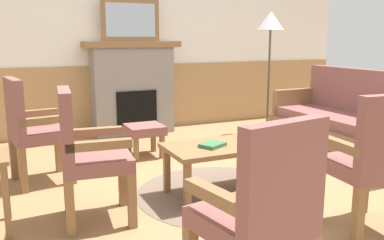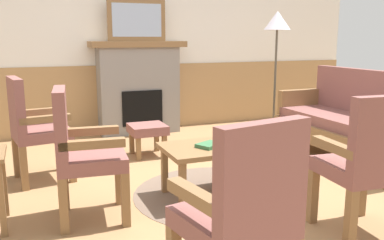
% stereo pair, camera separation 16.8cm
% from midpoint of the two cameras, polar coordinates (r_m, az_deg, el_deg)
% --- Properties ---
extents(ground_plane, '(14.00, 14.00, 0.00)m').
position_cam_midpoint_polar(ground_plane, '(3.79, 0.93, -9.14)').
color(ground_plane, '#997047').
extents(wall_back, '(7.20, 0.14, 2.70)m').
position_cam_midpoint_polar(wall_back, '(6.00, -9.91, 11.01)').
color(wall_back, white).
rests_on(wall_back, ground_plane).
extents(fireplace, '(1.30, 0.44, 1.28)m').
position_cam_midpoint_polar(fireplace, '(5.80, -9.06, 4.52)').
color(fireplace, gray).
rests_on(fireplace, ground_plane).
extents(framed_picture, '(0.80, 0.04, 0.56)m').
position_cam_midpoint_polar(framed_picture, '(5.77, -9.35, 13.50)').
color(framed_picture, brown).
rests_on(framed_picture, fireplace).
extents(couch, '(0.70, 1.80, 0.98)m').
position_cam_midpoint_polar(couch, '(4.87, 19.58, -0.33)').
color(couch, brown).
rests_on(couch, ground_plane).
extents(coffee_table, '(0.96, 0.56, 0.44)m').
position_cam_midpoint_polar(coffee_table, '(3.50, 2.82, -4.25)').
color(coffee_table, brown).
rests_on(coffee_table, ground_plane).
extents(round_rug, '(1.48, 1.48, 0.01)m').
position_cam_midpoint_polar(round_rug, '(3.63, 2.76, -10.09)').
color(round_rug, brown).
rests_on(round_rug, ground_plane).
extents(book_on_table, '(0.25, 0.23, 0.03)m').
position_cam_midpoint_polar(book_on_table, '(3.41, 1.44, -3.46)').
color(book_on_table, '#33663D').
rests_on(book_on_table, coffee_table).
extents(footstool, '(0.40, 0.40, 0.36)m').
position_cam_midpoint_polar(footstool, '(4.69, -7.58, -1.61)').
color(footstool, brown).
rests_on(footstool, ground_plane).
extents(armchair_near_fireplace, '(0.55, 0.55, 0.98)m').
position_cam_midpoint_polar(armchair_near_fireplace, '(4.03, -22.50, -0.81)').
color(armchair_near_fireplace, brown).
rests_on(armchair_near_fireplace, ground_plane).
extents(armchair_by_window_left, '(0.53, 0.53, 0.98)m').
position_cam_midpoint_polar(armchair_by_window_left, '(3.06, -15.99, -4.02)').
color(armchair_by_window_left, brown).
rests_on(armchair_by_window_left, ground_plane).
extents(armchair_front_left, '(0.56, 0.56, 0.98)m').
position_cam_midpoint_polar(armchair_front_left, '(1.99, 7.17, -12.11)').
color(armchair_front_left, brown).
rests_on(armchair_front_left, ground_plane).
extents(armchair_front_center, '(0.52, 0.52, 0.98)m').
position_cam_midpoint_polar(armchair_front_center, '(2.99, 22.28, -4.80)').
color(armchair_front_center, brown).
rests_on(armchair_front_center, ground_plane).
extents(floor_lamp_by_couch, '(0.36, 0.36, 1.68)m').
position_cam_midpoint_polar(floor_lamp_by_couch, '(5.82, 10.00, 12.38)').
color(floor_lamp_by_couch, '#332D28').
rests_on(floor_lamp_by_couch, ground_plane).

